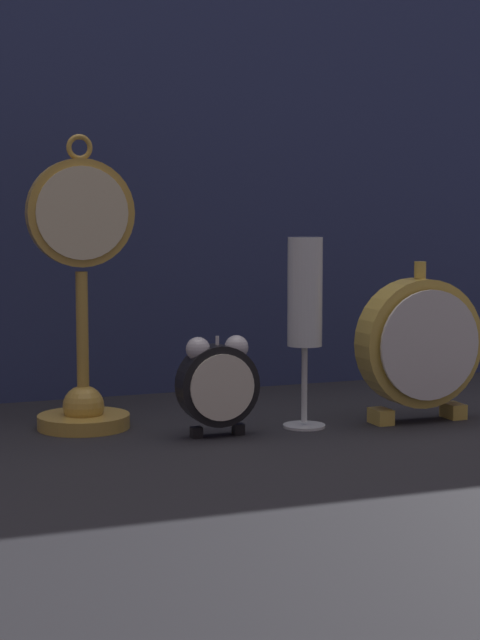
% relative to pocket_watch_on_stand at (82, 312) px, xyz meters
% --- Properties ---
extents(ground_plane, '(4.00, 4.00, 0.00)m').
position_rel_pocket_watch_on_stand_xyz_m(ground_plane, '(0.18, -0.13, -0.14)').
color(ground_plane, '#232328').
extents(fabric_backdrop_drape, '(1.76, 0.01, 0.59)m').
position_rel_pocket_watch_on_stand_xyz_m(fabric_backdrop_drape, '(0.18, 0.20, 0.16)').
color(fabric_backdrop_drape, navy).
rests_on(fabric_backdrop_drape, ground_plane).
extents(pocket_watch_on_stand, '(0.12, 0.11, 0.34)m').
position_rel_pocket_watch_on_stand_xyz_m(pocket_watch_on_stand, '(0.00, 0.00, 0.00)').
color(pocket_watch_on_stand, gold).
rests_on(pocket_watch_on_stand, ground_plane).
extents(alarm_clock_twin_bell, '(0.09, 0.03, 0.11)m').
position_rel_pocket_watch_on_stand_xyz_m(alarm_clock_twin_bell, '(0.13, -0.10, -0.07)').
color(alarm_clock_twin_bell, black).
rests_on(alarm_clock_twin_bell, ground_plane).
extents(mantel_clock_silver, '(0.15, 0.04, 0.19)m').
position_rel_pocket_watch_on_stand_xyz_m(mantel_clock_silver, '(0.38, -0.10, -0.04)').
color(mantel_clock_silver, gold).
rests_on(mantel_clock_silver, ground_plane).
extents(champagne_flute, '(0.05, 0.05, 0.22)m').
position_rel_pocket_watch_on_stand_xyz_m(champagne_flute, '(0.24, -0.09, 0.01)').
color(champagne_flute, silver).
rests_on(champagne_flute, ground_plane).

